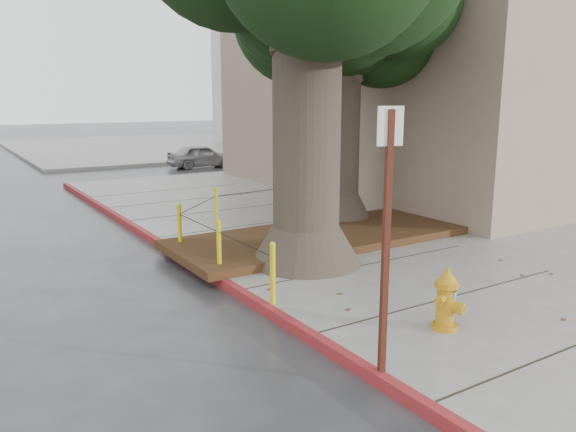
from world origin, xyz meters
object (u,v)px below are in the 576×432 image
car_silver (202,156)px  signpost (387,228)px  fire_hydrant (446,299)px  car_red (327,149)px

car_silver → signpost: bearing=165.2°
fire_hydrant → car_silver: 19.68m
signpost → fire_hydrant: bearing=31.6°
car_silver → fire_hydrant: bearing=168.9°
signpost → car_silver: (6.47, 19.48, -1.25)m
car_red → fire_hydrant: bearing=149.6°
car_red → signpost: bearing=147.1°
signpost → car_red: signpost is taller
fire_hydrant → car_silver: size_ratio=0.27×
car_silver → car_red: bearing=-92.1°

